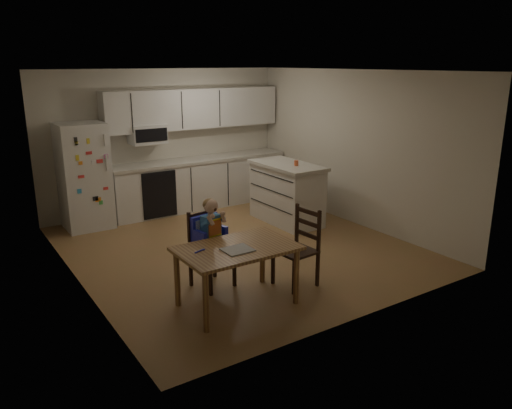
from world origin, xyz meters
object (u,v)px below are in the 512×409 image
object	(u,v)px
dining_table	(237,255)
chair_side	(302,241)
chair_booster	(209,233)
kitchen_island	(287,193)
red_cup	(296,163)
refrigerator	(84,176)

from	to	relation	value
dining_table	chair_side	distance (m)	0.95
dining_table	chair_booster	xyz separation A→B (m)	(-0.01, 0.61, 0.07)
dining_table	chair_side	world-z (taller)	chair_side
kitchen_island	chair_booster	xyz separation A→B (m)	(-2.26, -1.50, 0.16)
dining_table	chair_booster	distance (m)	0.62
kitchen_island	red_cup	xyz separation A→B (m)	(0.02, -0.21, 0.54)
chair_side	refrigerator	bearing A→B (deg)	-161.38
kitchen_island	dining_table	size ratio (longest dim) A/B	1.06
red_cup	chair_side	world-z (taller)	red_cup
refrigerator	chair_booster	distance (m)	3.13
dining_table	refrigerator	bearing A→B (deg)	99.68
chair_side	kitchen_island	bearing A→B (deg)	142.61
red_cup	chair_side	distance (m)	2.33
kitchen_island	red_cup	bearing A→B (deg)	-83.24
kitchen_island	chair_booster	bearing A→B (deg)	-146.51
chair_side	red_cup	bearing A→B (deg)	139.25
refrigerator	chair_side	size ratio (longest dim) A/B	1.79
red_cup	dining_table	xyz separation A→B (m)	(-2.28, -1.90, -0.45)
refrigerator	red_cup	world-z (taller)	refrigerator
dining_table	kitchen_island	bearing A→B (deg)	43.13
kitchen_island	dining_table	bearing A→B (deg)	-136.87
dining_table	red_cup	bearing A→B (deg)	39.85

